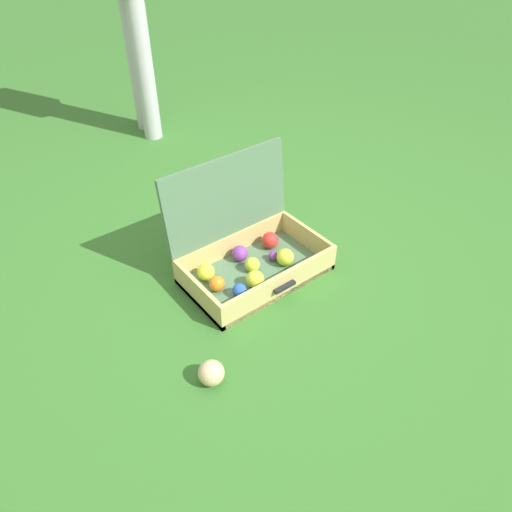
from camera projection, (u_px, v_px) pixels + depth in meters
ground_plane at (266, 264)px, 2.26m from camera, size 16.00×16.00×0.00m
open_suitcase at (248, 251)px, 2.16m from camera, size 0.65×0.45×0.51m
stray_ball_on_grass at (211, 373)px, 1.71m from camera, size 0.10×0.10×0.10m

